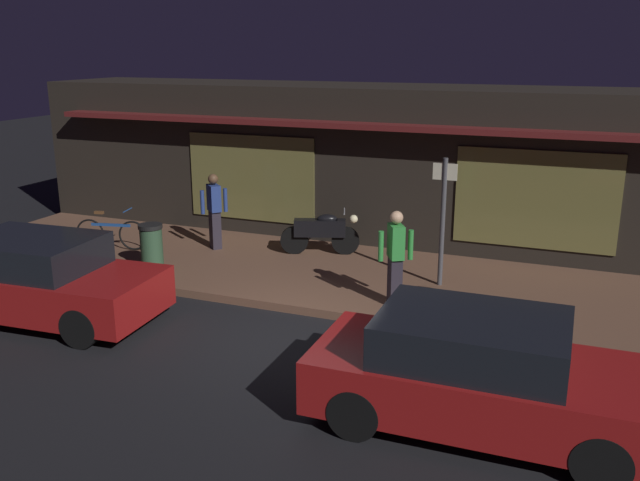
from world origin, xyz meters
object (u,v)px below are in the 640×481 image
Objects in this scene: motorcycle at (321,232)px; trash_bin at (152,247)px; bicycle_parked at (111,233)px; parked_car_far at (479,374)px; sign_post at (443,214)px; parked_car_near at (38,279)px; person_photographer at (214,210)px; person_bystander at (395,256)px.

trash_bin is at bearing -141.05° from motorcycle.
parked_car_far reaches higher than bicycle_parked.
sign_post reaches higher than motorcycle.
sign_post is at bearing -20.22° from motorcycle.
sign_post is at bearing 107.43° from parked_car_far.
parked_car_far is (6.99, -3.32, 0.08)m from trash_bin.
sign_post reaches higher than parked_car_near.
person_photographer is 1.80× the size of trash_bin.
person_bystander is at bearing -1.25° from trash_bin.
person_bystander is 0.40× the size of parked_car_near.
person_photographer is at bearing -168.67° from motorcycle.
person_photographer reaches higher than parked_car_far.
bicycle_parked is 1.75× the size of trash_bin.
bicycle_parked is 0.68× the size of sign_post.
bicycle_parked is at bearing 152.48° from trash_bin.
parked_car_near is at bearing 174.15° from parked_car_far.
parked_car_near is at bearing -148.06° from sign_post.
person_photographer and person_bystander have the same top height.
bicycle_parked is (-4.44, -1.37, -0.14)m from motorcycle.
person_photographer reaches higher than parked_car_near.
motorcycle is at bearing 11.33° from person_photographer.
motorcycle is at bearing 134.19° from person_bystander.
parked_car_far is at bearing -72.57° from sign_post.
parked_car_far is (8.66, -4.19, 0.20)m from bicycle_parked.
sign_post is (0.52, 1.32, 0.48)m from person_bystander.
parked_car_near is at bearing -124.07° from motorcycle.
person_bystander is 3.77m from parked_car_far.
motorcycle is at bearing 127.19° from parked_car_far.
parked_car_near is (-5.53, -2.45, -0.32)m from person_bystander.
person_photographer is at bearing 173.75° from sign_post.
motorcycle is 0.68× the size of sign_post.
trash_bin is 0.23× the size of parked_car_far.
bicycle_parked is at bearing -156.82° from person_photographer.
person_bystander reaches higher than motorcycle.
sign_post is at bearing 68.61° from person_bystander.
sign_post is (5.14, -0.56, 0.48)m from person_photographer.
person_photographer is 0.70× the size of sign_post.
trash_bin is 7.74m from parked_car_far.
parked_car_far is at bearing -25.44° from trash_bin.
person_photographer is (2.10, 0.90, 0.52)m from bicycle_parked.
parked_car_far is (4.22, -5.56, 0.06)m from motorcycle.
parked_car_near is (1.19, -3.43, 0.20)m from bicycle_parked.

